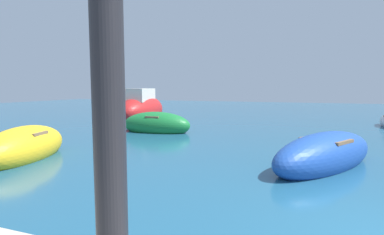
# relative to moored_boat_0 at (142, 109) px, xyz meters

# --- Properties ---
(moored_boat_0) EXTENTS (2.99, 5.83, 2.52)m
(moored_boat_0) POSITION_rel_moored_boat_0_xyz_m (0.00, 0.00, 0.00)
(moored_boat_0) COLOR #B21E1E
(moored_boat_0) RESTS_ON ground
(moored_boat_1) EXTENTS (3.40, 4.47, 1.22)m
(moored_boat_1) POSITION_rel_moored_boat_0_xyz_m (10.95, -9.39, -0.33)
(moored_boat_1) COLOR #1E479E
(moored_boat_1) RESTS_ON ground
(moored_boat_5) EXTENTS (3.45, 1.58, 1.25)m
(moored_boat_5) POSITION_rel_moored_boat_0_xyz_m (3.77, -5.23, -0.32)
(moored_boat_5) COLOR #197233
(moored_boat_5) RESTS_ON ground
(moored_boat_6) EXTENTS (2.22, 3.67, 1.27)m
(moored_boat_6) POSITION_rel_moored_boat_0_xyz_m (2.54, -11.49, -0.32)
(moored_boat_6) COLOR gold
(moored_boat_6) RESTS_ON ground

